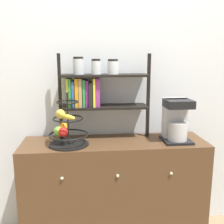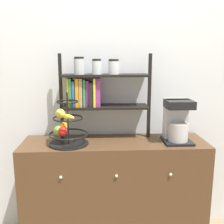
{
  "view_description": "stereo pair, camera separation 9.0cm",
  "coord_description": "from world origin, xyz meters",
  "views": [
    {
      "loc": [
        -0.22,
        -1.73,
        1.49
      ],
      "look_at": [
        -0.02,
        0.21,
        1.09
      ],
      "focal_mm": 42.0,
      "sensor_mm": 36.0,
      "label": 1
    },
    {
      "loc": [
        -0.13,
        -1.74,
        1.49
      ],
      "look_at": [
        -0.02,
        0.21,
        1.09
      ],
      "focal_mm": 42.0,
      "sensor_mm": 36.0,
      "label": 2
    }
  ],
  "objects": [
    {
      "name": "wall_back",
      "position": [
        0.0,
        0.46,
        1.3
      ],
      "size": [
        7.0,
        0.05,
        2.6
      ],
      "primitive_type": "cube",
      "color": "silver",
      "rests_on": "ground_plane"
    },
    {
      "name": "sideboard",
      "position": [
        0.0,
        0.21,
        0.43
      ],
      "size": [
        1.43,
        0.43,
        0.86
      ],
      "color": "#4C331E",
      "rests_on": "ground_plane"
    },
    {
      "name": "coffee_maker",
      "position": [
        0.48,
        0.19,
        1.02
      ],
      "size": [
        0.21,
        0.23,
        0.33
      ],
      "color": "black",
      "rests_on": "sideboard"
    },
    {
      "name": "fruit_stand",
      "position": [
        -0.37,
        0.16,
        0.98
      ],
      "size": [
        0.3,
        0.3,
        0.4
      ],
      "color": "black",
      "rests_on": "sideboard"
    },
    {
      "name": "shelf_hutch",
      "position": [
        -0.15,
        0.32,
        1.26
      ],
      "size": [
        0.72,
        0.2,
        0.67
      ],
      "color": "black",
      "rests_on": "sideboard"
    }
  ]
}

